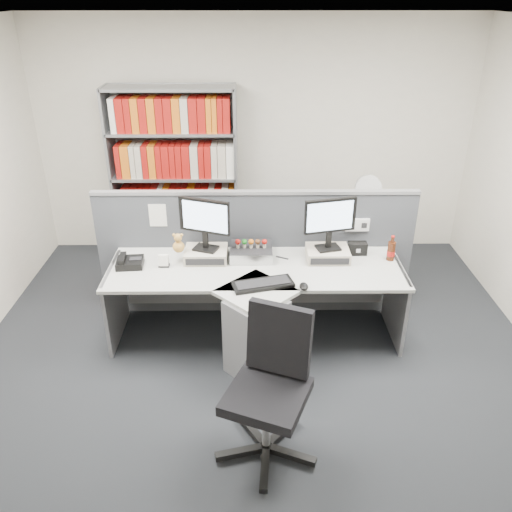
{
  "coord_description": "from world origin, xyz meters",
  "views": [
    {
      "loc": [
        -0.03,
        -3.18,
        2.91
      ],
      "look_at": [
        0.0,
        0.65,
        0.92
      ],
      "focal_mm": 36.32,
      "sensor_mm": 36.0,
      "label": 1
    }
  ],
  "objects_px": {
    "desk_calendar": "(164,261)",
    "desktop_pc": "(251,252)",
    "desk_phone": "(129,262)",
    "desk": "(256,306)",
    "monitor_left": "(204,220)",
    "office_chair": "(271,382)",
    "mouse": "(304,286)",
    "keyboard": "(263,284)",
    "speaker": "(357,248)",
    "shelving_unit": "(175,179)",
    "desk_fan": "(368,191)",
    "filing_cabinet": "(362,245)",
    "cola_bottle": "(391,251)",
    "monitor_right": "(330,220)"
  },
  "relations": [
    {
      "from": "monitor_left",
      "to": "keyboard",
      "type": "xyz_separation_m",
      "value": [
        0.5,
        -0.48,
        -0.37
      ]
    },
    {
      "from": "shelving_unit",
      "to": "keyboard",
      "type": "bearing_deg",
      "value": -63.81
    },
    {
      "from": "keyboard",
      "to": "desktop_pc",
      "type": "bearing_deg",
      "value": 100.49
    },
    {
      "from": "desktop_pc",
      "to": "office_chair",
      "type": "height_order",
      "value": "office_chair"
    },
    {
      "from": "desk_calendar",
      "to": "speaker",
      "type": "bearing_deg",
      "value": 7.4
    },
    {
      "from": "cola_bottle",
      "to": "desk_calendar",
      "type": "bearing_deg",
      "value": -176.97
    },
    {
      "from": "desk_calendar",
      "to": "desktop_pc",
      "type": "bearing_deg",
      "value": 12.99
    },
    {
      "from": "monitor_left",
      "to": "desk_calendar",
      "type": "height_order",
      "value": "monitor_left"
    },
    {
      "from": "desk_calendar",
      "to": "shelving_unit",
      "type": "distance_m",
      "value": 1.62
    },
    {
      "from": "desk_phone",
      "to": "office_chair",
      "type": "bearing_deg",
      "value": -48.33
    },
    {
      "from": "keyboard",
      "to": "desk_fan",
      "type": "bearing_deg",
      "value": 52.53
    },
    {
      "from": "office_chair",
      "to": "desk_phone",
      "type": "bearing_deg",
      "value": 131.67
    },
    {
      "from": "monitor_left",
      "to": "mouse",
      "type": "distance_m",
      "value": 1.05
    },
    {
      "from": "desk_fan",
      "to": "desk_phone",
      "type": "bearing_deg",
      "value": -153.83
    },
    {
      "from": "monitor_left",
      "to": "desk_calendar",
      "type": "xyz_separation_m",
      "value": [
        -0.36,
        -0.14,
        -0.34
      ]
    },
    {
      "from": "mouse",
      "to": "desk_fan",
      "type": "relative_size",
      "value": 0.25
    },
    {
      "from": "monitor_right",
      "to": "desk_phone",
      "type": "bearing_deg",
      "value": -176.01
    },
    {
      "from": "desk_phone",
      "to": "desk_calendar",
      "type": "distance_m",
      "value": 0.31
    },
    {
      "from": "shelving_unit",
      "to": "monitor_left",
      "type": "bearing_deg",
      "value": -72.84
    },
    {
      "from": "desktop_pc",
      "to": "desk_calendar",
      "type": "distance_m",
      "value": 0.79
    },
    {
      "from": "desk_calendar",
      "to": "office_chair",
      "type": "relative_size",
      "value": 0.11
    },
    {
      "from": "office_chair",
      "to": "mouse",
      "type": "bearing_deg",
      "value": 72.63
    },
    {
      "from": "speaker",
      "to": "monitor_left",
      "type": "bearing_deg",
      "value": -176.2
    },
    {
      "from": "desk",
      "to": "cola_bottle",
      "type": "height_order",
      "value": "cola_bottle"
    },
    {
      "from": "office_chair",
      "to": "monitor_left",
      "type": "bearing_deg",
      "value": 109.99
    },
    {
      "from": "monitor_left",
      "to": "desk_phone",
      "type": "distance_m",
      "value": 0.77
    },
    {
      "from": "cola_bottle",
      "to": "office_chair",
      "type": "xyz_separation_m",
      "value": [
        -1.13,
        -1.45,
        -0.24
      ]
    },
    {
      "from": "monitor_right",
      "to": "mouse",
      "type": "xyz_separation_m",
      "value": [
        -0.26,
        -0.53,
        -0.36
      ]
    },
    {
      "from": "speaker",
      "to": "desk_fan",
      "type": "xyz_separation_m",
      "value": [
        0.26,
        0.92,
        0.22
      ]
    },
    {
      "from": "cola_bottle",
      "to": "office_chair",
      "type": "height_order",
      "value": "office_chair"
    },
    {
      "from": "monitor_right",
      "to": "keyboard",
      "type": "relative_size",
      "value": 0.89
    },
    {
      "from": "desk",
      "to": "monitor_left",
      "type": "height_order",
      "value": "monitor_left"
    },
    {
      "from": "desk",
      "to": "desktop_pc",
      "type": "relative_size",
      "value": 6.86
    },
    {
      "from": "mouse",
      "to": "office_chair",
      "type": "height_order",
      "value": "office_chair"
    },
    {
      "from": "desk",
      "to": "office_chair",
      "type": "bearing_deg",
      "value": -85.25
    },
    {
      "from": "speaker",
      "to": "shelving_unit",
      "type": "xyz_separation_m",
      "value": [
        -1.84,
        1.37,
        0.2
      ]
    },
    {
      "from": "keyboard",
      "to": "mouse",
      "type": "relative_size",
      "value": 4.59
    },
    {
      "from": "desktop_pc",
      "to": "keyboard",
      "type": "distance_m",
      "value": 0.53
    },
    {
      "from": "keyboard",
      "to": "shelving_unit",
      "type": "relative_size",
      "value": 0.27
    },
    {
      "from": "monitor_left",
      "to": "office_chair",
      "type": "distance_m",
      "value": 1.67
    },
    {
      "from": "desk_phone",
      "to": "desk",
      "type": "bearing_deg",
      "value": -13.11
    },
    {
      "from": "filing_cabinet",
      "to": "desk_phone",
      "type": "bearing_deg",
      "value": -153.82
    },
    {
      "from": "monitor_right",
      "to": "mouse",
      "type": "bearing_deg",
      "value": -116.37
    },
    {
      "from": "monitor_right",
      "to": "shelving_unit",
      "type": "xyz_separation_m",
      "value": [
        -1.55,
        1.47,
        -0.13
      ]
    },
    {
      "from": "desk",
      "to": "keyboard",
      "type": "xyz_separation_m",
      "value": [
        0.06,
        -0.09,
        0.28
      ]
    },
    {
      "from": "mouse",
      "to": "desktop_pc",
      "type": "bearing_deg",
      "value": 126.98
    },
    {
      "from": "desk_phone",
      "to": "office_chair",
      "type": "distance_m",
      "value": 1.83
    },
    {
      "from": "monitor_left",
      "to": "desktop_pc",
      "type": "xyz_separation_m",
      "value": [
        0.41,
        0.04,
        -0.34
      ]
    },
    {
      "from": "speaker",
      "to": "filing_cabinet",
      "type": "relative_size",
      "value": 0.24
    },
    {
      "from": "desktop_pc",
      "to": "desk_calendar",
      "type": "relative_size",
      "value": 3.36
    }
  ]
}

